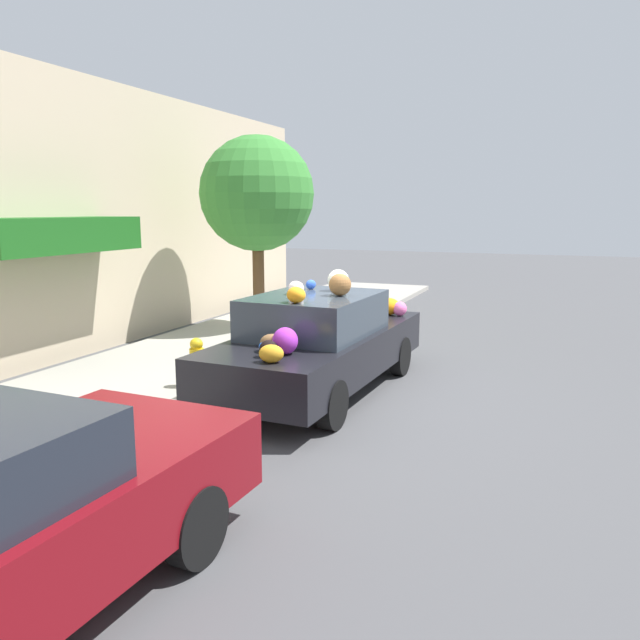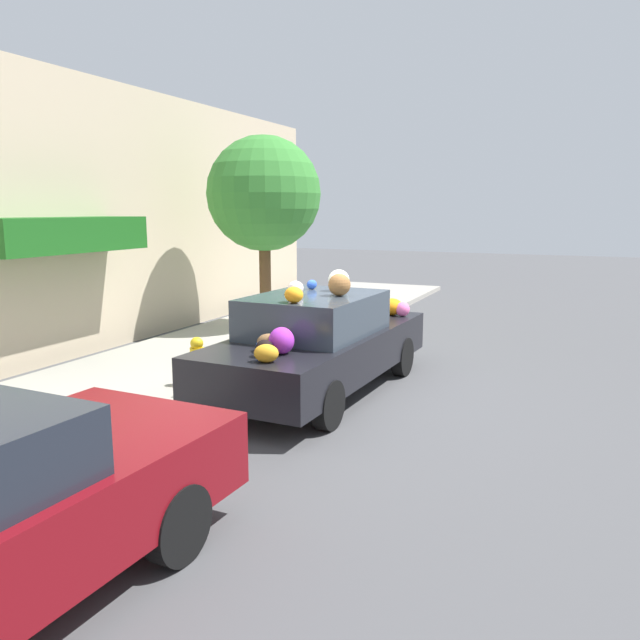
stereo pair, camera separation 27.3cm
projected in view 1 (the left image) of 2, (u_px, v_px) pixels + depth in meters
ground_plane at (324, 392)px, 8.90m from camera, size 60.00×60.00×0.00m
sidewalk_curb at (166, 370)px, 9.89m from camera, size 24.00×3.20×0.12m
building_facade at (47, 219)px, 10.27m from camera, size 18.00×1.20×4.87m
street_tree at (257, 194)px, 12.58m from camera, size 2.32×2.32×3.92m
fire_hydrant at (197, 363)px, 8.67m from camera, size 0.20×0.20×0.70m
art_car at (320, 341)px, 8.77m from camera, size 4.43×1.86×1.73m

